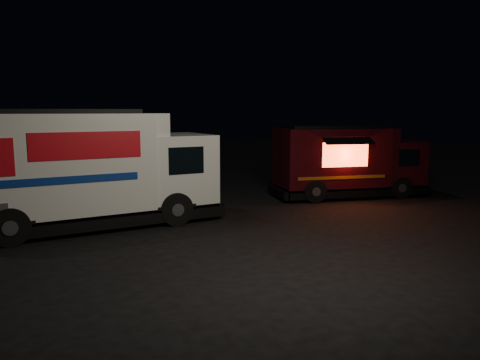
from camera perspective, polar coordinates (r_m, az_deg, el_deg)
ground at (r=13.14m, az=1.83°, el=-6.70°), size 80.00×80.00×0.00m
white_truck at (r=14.53m, az=-17.65°, el=1.35°), size 7.75×2.85×3.48m
red_truck at (r=19.35m, az=13.15°, el=2.28°), size 6.55×4.00×2.86m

